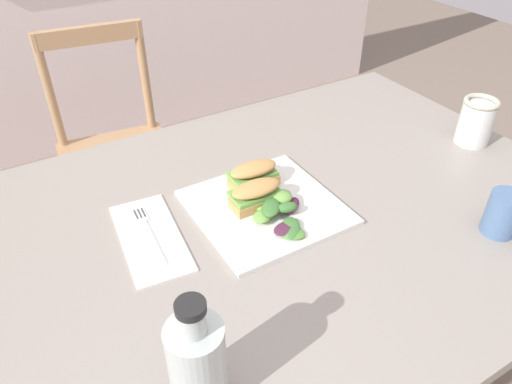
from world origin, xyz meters
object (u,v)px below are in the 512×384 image
(cup_extra_side, at_px, (503,214))
(fork_on_napkin, at_px, (148,231))
(dining_table, at_px, (299,245))
(sandwich_half_front, at_px, (256,194))
(sandwich_half_back, at_px, (253,174))
(bottle_cold_brew, at_px, (198,366))
(mason_jar_iced_tea, at_px, (476,124))
(plate_lunch, at_px, (266,207))
(chair_wooden_far, at_px, (116,152))

(cup_extra_side, bearing_deg, fork_on_napkin, 149.63)
(fork_on_napkin, bearing_deg, dining_table, -15.23)
(sandwich_half_front, distance_m, sandwich_half_back, 0.07)
(sandwich_half_back, relative_size, bottle_cold_brew, 0.57)
(dining_table, height_order, bottle_cold_brew, bottle_cold_brew)
(sandwich_half_back, bearing_deg, sandwich_half_front, -116.32)
(mason_jar_iced_tea, bearing_deg, cup_extra_side, -132.60)
(sandwich_half_back, bearing_deg, plate_lunch, -101.63)
(sandwich_half_back, xyz_separation_m, bottle_cold_brew, (-0.32, -0.40, 0.03))
(plate_lunch, bearing_deg, cup_extra_side, -39.56)
(sandwich_half_back, height_order, bottle_cold_brew, bottle_cold_brew)
(dining_table, bearing_deg, chair_wooden_far, 100.96)
(dining_table, relative_size, fork_on_napkin, 6.85)
(plate_lunch, xyz_separation_m, mason_jar_iced_tea, (0.61, -0.03, 0.05))
(dining_table, relative_size, chair_wooden_far, 1.46)
(mason_jar_iced_tea, bearing_deg, dining_table, 179.60)
(sandwich_half_front, height_order, cup_extra_side, cup_extra_side)
(sandwich_half_back, bearing_deg, dining_table, -61.81)
(chair_wooden_far, bearing_deg, mason_jar_iced_tea, -52.09)
(sandwich_half_back, distance_m, fork_on_napkin, 0.26)
(chair_wooden_far, xyz_separation_m, plate_lunch, (0.10, -0.88, 0.30))
(plate_lunch, distance_m, sandwich_half_front, 0.04)
(sandwich_half_front, bearing_deg, dining_table, -25.59)
(dining_table, height_order, cup_extra_side, cup_extra_side)
(fork_on_napkin, distance_m, mason_jar_iced_tea, 0.86)
(dining_table, distance_m, plate_lunch, 0.15)
(sandwich_half_front, xyz_separation_m, mason_jar_iced_tea, (0.63, -0.05, 0.02))
(sandwich_half_front, height_order, sandwich_half_back, same)
(dining_table, height_order, fork_on_napkin, fork_on_napkin)
(sandwich_half_back, xyz_separation_m, fork_on_napkin, (-0.26, -0.02, -0.03))
(sandwich_half_front, relative_size, sandwich_half_back, 1.00)
(chair_wooden_far, height_order, plate_lunch, chair_wooden_far)
(sandwich_half_back, distance_m, mason_jar_iced_tea, 0.60)
(plate_lunch, height_order, cup_extra_side, cup_extra_side)
(sandwich_half_front, distance_m, bottle_cold_brew, 0.44)
(sandwich_half_back, bearing_deg, mason_jar_iced_tea, -10.80)
(sandwich_half_back, bearing_deg, chair_wooden_far, 98.34)
(plate_lunch, height_order, sandwich_half_back, sandwich_half_back)
(plate_lunch, relative_size, bottle_cold_brew, 1.50)
(bottle_cold_brew, distance_m, mason_jar_iced_tea, 0.96)
(sandwich_half_back, relative_size, mason_jar_iced_tea, 0.92)
(mason_jar_iced_tea, distance_m, cup_extra_side, 0.36)
(fork_on_napkin, relative_size, bottle_cold_brew, 0.94)
(fork_on_napkin, bearing_deg, sandwich_half_front, -10.75)
(fork_on_napkin, xyz_separation_m, bottle_cold_brew, (-0.06, -0.37, 0.06))
(chair_wooden_far, height_order, sandwich_half_front, chair_wooden_far)
(chair_wooden_far, xyz_separation_m, sandwich_half_back, (0.12, -0.80, 0.33))
(dining_table, distance_m, sandwich_half_back, 0.20)
(sandwich_half_front, distance_m, mason_jar_iced_tea, 0.63)
(sandwich_half_front, distance_m, fork_on_napkin, 0.23)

